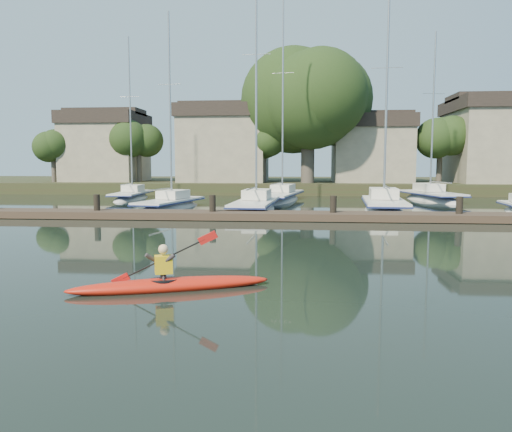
# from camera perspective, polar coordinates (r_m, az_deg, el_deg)

# --- Properties ---
(ground) EXTENTS (160.00, 160.00, 0.00)m
(ground) POSITION_cam_1_polar(r_m,az_deg,el_deg) (11.06, -2.35, -8.57)
(ground) COLOR black
(ground) RESTS_ON ground
(kayak) EXTENTS (4.42, 2.07, 1.43)m
(kayak) POSITION_cam_1_polar(r_m,az_deg,el_deg) (11.28, -9.85, -7.45)
(kayak) COLOR red
(kayak) RESTS_ON ground
(dock) EXTENTS (34.00, 2.00, 1.80)m
(dock) POSITION_cam_1_polar(r_m,az_deg,el_deg) (24.78, 1.87, 0.07)
(dock) COLOR #402D24
(dock) RESTS_ON ground
(sailboat_1) EXTENTS (3.46, 8.18, 13.00)m
(sailboat_1) POSITION_cam_1_polar(r_m,az_deg,el_deg) (31.09, -9.76, 0.50)
(sailboat_1) COLOR silver
(sailboat_1) RESTS_ON ground
(sailboat_2) EXTENTS (2.67, 9.43, 15.44)m
(sailboat_2) POSITION_cam_1_polar(r_m,az_deg,el_deg) (29.19, -0.05, 0.20)
(sailboat_2) COLOR silver
(sailboat_2) RESTS_ON ground
(sailboat_3) EXTENTS (3.02, 9.02, 14.29)m
(sailboat_3) POSITION_cam_1_polar(r_m,az_deg,el_deg) (30.08, 14.38, 0.14)
(sailboat_3) COLOR silver
(sailboat_3) RESTS_ON ground
(sailboat_5) EXTENTS (2.42, 8.29, 13.55)m
(sailboat_5) POSITION_cam_1_polar(r_m,az_deg,el_deg) (40.12, -14.01, 1.66)
(sailboat_5) COLOR silver
(sailboat_5) RESTS_ON ground
(sailboat_6) EXTENTS (3.67, 10.27, 16.00)m
(sailboat_6) POSITION_cam_1_polar(r_m,az_deg,el_deg) (37.19, 2.93, 1.47)
(sailboat_6) COLOR silver
(sailboat_6) RESTS_ON ground
(sailboat_7) EXTENTS (3.93, 8.77, 13.70)m
(sailboat_7) POSITION_cam_1_polar(r_m,az_deg,el_deg) (39.49, 19.38, 1.37)
(sailboat_7) COLOR silver
(sailboat_7) RESTS_ON ground
(shore) EXTENTS (90.00, 25.25, 12.75)m
(shore) POSITION_cam_1_polar(r_m,az_deg,el_deg) (50.90, 5.41, 6.53)
(shore) COLOR #28351A
(shore) RESTS_ON ground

